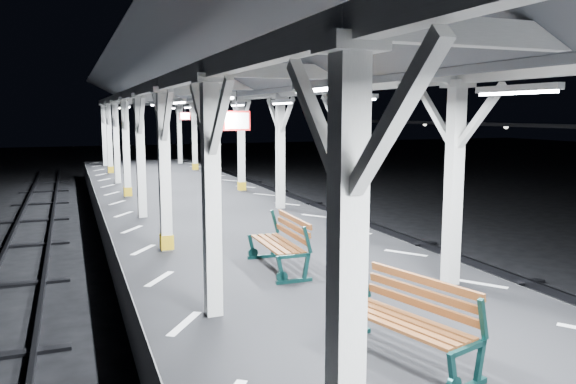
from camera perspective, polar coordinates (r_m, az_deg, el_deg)
ground at (r=10.82m, az=0.50°, el=-12.54°), size 120.00×120.00×0.00m
platform at (r=10.66m, az=0.51°, el=-10.02°), size 6.00×50.00×1.00m
hazard_stripes_left at (r=9.90m, az=-12.92°, el=-8.60°), size 1.00×48.00×0.01m
hazard_stripes_right at (r=11.62m, az=11.86°, el=-6.08°), size 1.00×48.00×0.01m
track_right at (r=13.39m, az=21.03°, el=-8.67°), size 2.20×60.00×0.16m
canopy at (r=10.15m, az=0.57°, el=12.29°), size 5.40×49.00×4.65m
bench_near at (r=6.66m, az=12.26°, el=-12.32°), size 1.09×1.86×0.95m
bench_mid at (r=10.13m, az=-0.52°, el=-5.06°), size 0.71×1.78×0.96m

